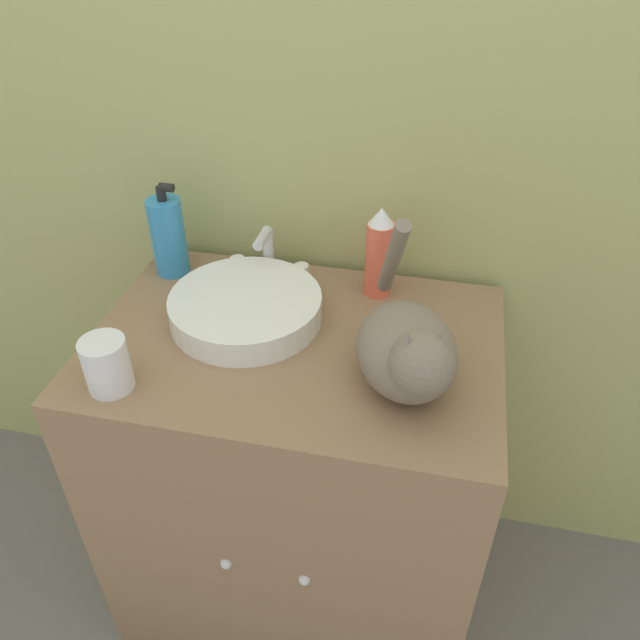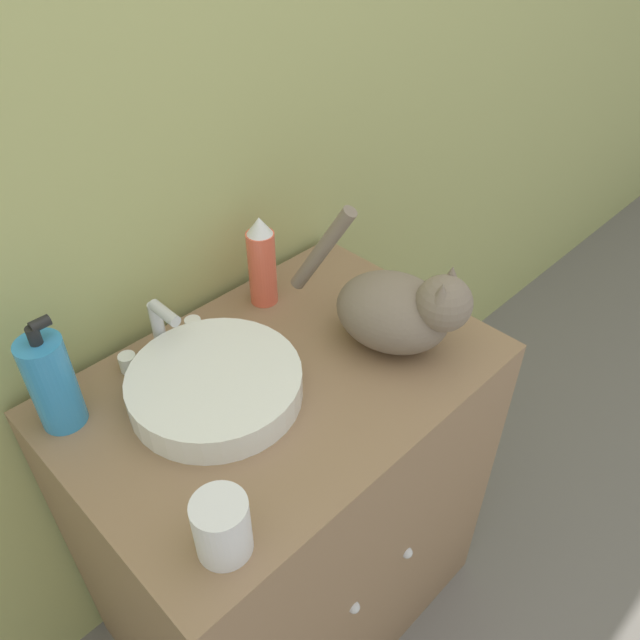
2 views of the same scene
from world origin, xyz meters
TOP-DOWN VIEW (x-y plane):
  - wall_back at (0.00, 0.59)m, footprint 6.00×0.05m
  - vanity_cabinet at (0.00, 0.27)m, footprint 0.79×0.56m
  - sink_basin at (-0.11, 0.31)m, footprint 0.30×0.30m
  - faucet at (-0.11, 0.47)m, footprint 0.18×0.09m
  - cat at (0.22, 0.18)m, footprint 0.23×0.36m
  - soap_bottle at (-0.33, 0.45)m, footprint 0.07×0.07m
  - spray_bottle at (0.13, 0.47)m, footprint 0.06×0.06m
  - cup at (-0.28, 0.07)m, footprint 0.08×0.08m

SIDE VIEW (x-z plane):
  - vanity_cabinet at x=0.00m, z-range 0.00..0.80m
  - sink_basin at x=-0.11m, z-range 0.80..0.86m
  - cup at x=-0.28m, z-range 0.80..0.90m
  - faucet at x=-0.11m, z-range 0.79..0.92m
  - cat at x=0.22m, z-range 0.75..1.02m
  - soap_bottle at x=-0.33m, z-range 0.79..1.00m
  - spray_bottle at x=0.13m, z-range 0.80..1.00m
  - wall_back at x=0.00m, z-range 0.00..2.50m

